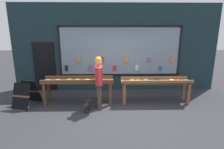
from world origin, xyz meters
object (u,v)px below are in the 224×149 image
display_table_left (78,83)px  person_browsing (99,78)px  sandwich_board_sign (27,94)px  display_table_right (156,83)px  small_dog (87,104)px

display_table_left → person_browsing: bearing=-31.1°
display_table_left → sandwich_board_sign: 1.80m
display_table_right → person_browsing: (-2.01, -0.46, 0.32)m
sandwich_board_sign → person_browsing: bearing=8.9°
display_table_right → person_browsing: bearing=-167.2°
small_dog → sandwich_board_sign: 2.21m
small_dog → display_table_left: bearing=38.2°
small_dog → sandwich_board_sign: bearing=87.5°
display_table_left → display_table_right: size_ratio=1.00×
person_browsing → display_table_right: bearing=-83.0°
person_browsing → display_table_left: bearing=53.1°
sandwich_board_sign → display_table_left: bearing=21.3°
display_table_left → small_dog: size_ratio=4.40×
person_browsing → small_dog: (-0.38, -0.28, -0.79)m
display_table_right → small_dog: size_ratio=4.40×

